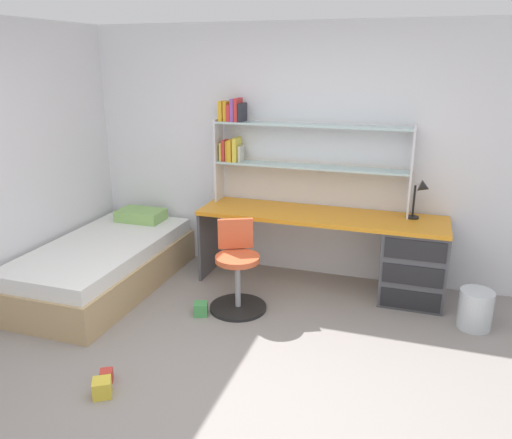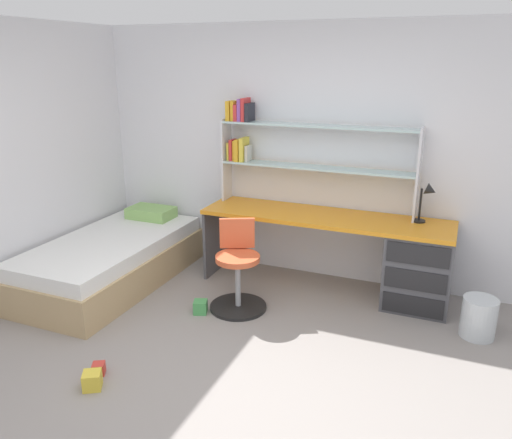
% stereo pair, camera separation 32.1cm
% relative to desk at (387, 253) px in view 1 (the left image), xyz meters
% --- Properties ---
extents(ground_plane, '(5.58, 5.62, 0.02)m').
position_rel_desk_xyz_m(ground_plane, '(-0.93, -1.98, -0.44)').
color(ground_plane, gray).
extents(room_shell, '(5.58, 5.62, 2.54)m').
position_rel_desk_xyz_m(room_shell, '(-2.09, -0.81, 0.84)').
color(room_shell, silver).
rests_on(room_shell, ground_plane).
extents(desk, '(2.38, 0.62, 0.76)m').
position_rel_desk_xyz_m(desk, '(0.00, 0.00, 0.00)').
color(desk, orange).
rests_on(desk, ground_plane).
extents(bookshelf_hutch, '(1.95, 0.22, 1.06)m').
position_rel_desk_xyz_m(bookshelf_hutch, '(-1.11, 0.19, 0.95)').
color(bookshelf_hutch, silver).
rests_on(bookshelf_hutch, desk).
extents(desk_lamp, '(0.20, 0.17, 0.38)m').
position_rel_desk_xyz_m(desk_lamp, '(0.25, 0.11, 0.58)').
color(desk_lamp, black).
rests_on(desk_lamp, desk).
extents(swivel_chair, '(0.52, 0.52, 0.81)m').
position_rel_desk_xyz_m(swivel_chair, '(-1.26, -0.69, -0.11)').
color(swivel_chair, black).
rests_on(swivel_chair, ground_plane).
extents(bed_platform, '(1.04, 2.02, 0.59)m').
position_rel_desk_xyz_m(bed_platform, '(-2.68, -0.68, -0.19)').
color(bed_platform, tan).
rests_on(bed_platform, ground_plane).
extents(waste_bin, '(0.28, 0.28, 0.34)m').
position_rel_desk_xyz_m(waste_bin, '(0.77, -0.41, -0.26)').
color(waste_bin, silver).
rests_on(waste_bin, ground_plane).
extents(toy_block_yellow_0, '(0.17, 0.17, 0.12)m').
position_rel_desk_xyz_m(toy_block_yellow_0, '(-1.69, -2.19, -0.37)').
color(toy_block_yellow_0, gold).
rests_on(toy_block_yellow_0, ground_plane).
extents(toy_block_red_1, '(0.12, 0.12, 0.09)m').
position_rel_desk_xyz_m(toy_block_red_1, '(-1.76, -2.04, -0.39)').
color(toy_block_red_1, red).
rests_on(toy_block_red_1, ground_plane).
extents(toy_block_green_2, '(0.15, 0.15, 0.12)m').
position_rel_desk_xyz_m(toy_block_green_2, '(-1.53, -0.93, -0.37)').
color(toy_block_green_2, '#479E51').
rests_on(toy_block_green_2, ground_plane).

